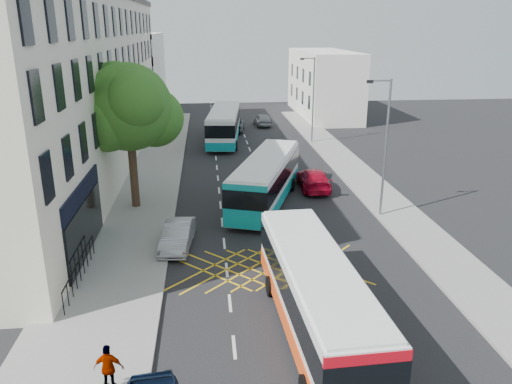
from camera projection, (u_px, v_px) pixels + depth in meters
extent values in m
plane|color=black|center=(322.00, 342.00, 18.12)|extent=(120.00, 120.00, 0.00)
cube|color=gray|center=(136.00, 207.00, 31.45)|extent=(5.00, 70.00, 0.15)
cube|color=gray|center=(382.00, 198.00, 32.96)|extent=(3.00, 70.00, 0.15)
cube|color=beige|center=(72.00, 87.00, 37.86)|extent=(8.00, 45.00, 13.00)
cube|color=black|center=(81.00, 192.00, 23.65)|extent=(0.12, 7.00, 0.90)
cube|color=black|center=(85.00, 228.00, 24.22)|extent=(0.12, 7.00, 2.60)
cube|color=silver|center=(130.00, 72.00, 67.12)|extent=(8.00, 20.00, 10.00)
cube|color=silver|center=(323.00, 83.00, 63.21)|extent=(6.00, 18.00, 8.00)
cylinder|color=#382619|center=(134.00, 172.00, 30.73)|extent=(0.50, 0.50, 4.40)
sphere|color=#285E1A|center=(128.00, 107.00, 29.46)|extent=(5.20, 5.20, 5.20)
sphere|color=#285E1A|center=(154.00, 118.00, 30.60)|extent=(3.60, 3.60, 3.60)
sphere|color=#285E1A|center=(107.00, 119.00, 28.97)|extent=(3.80, 3.80, 3.80)
sphere|color=#285E1A|center=(135.00, 100.00, 28.10)|extent=(3.40, 3.40, 3.40)
sphere|color=#285E1A|center=(116.00, 88.00, 30.11)|extent=(3.20, 3.20, 3.20)
cylinder|color=slate|center=(385.00, 149.00, 28.73)|extent=(0.14, 0.14, 8.00)
cylinder|color=slate|center=(381.00, 81.00, 27.44)|extent=(1.20, 0.10, 0.10)
cube|color=black|center=(370.00, 82.00, 27.40)|extent=(0.35, 0.15, 0.18)
cylinder|color=slate|center=(313.00, 101.00, 47.61)|extent=(0.14, 0.14, 8.00)
cylinder|color=slate|center=(308.00, 58.00, 46.32)|extent=(1.20, 0.10, 0.10)
cube|color=black|center=(302.00, 59.00, 46.28)|extent=(0.35, 0.15, 0.18)
cube|color=silver|center=(316.00, 294.00, 18.25)|extent=(2.83, 10.57, 2.52)
cube|color=silver|center=(317.00, 261.00, 17.84)|extent=(2.64, 10.35, 0.11)
cube|color=black|center=(316.00, 285.00, 18.14)|extent=(2.90, 10.63, 1.05)
cube|color=#FF4E15|center=(315.00, 314.00, 18.53)|extent=(2.89, 10.62, 0.71)
cylinder|color=black|center=(270.00, 286.00, 21.14)|extent=(0.30, 0.87, 0.86)
cylinder|color=black|center=(325.00, 282.00, 21.47)|extent=(0.30, 0.87, 0.86)
cylinder|color=black|center=(380.00, 381.00, 15.48)|extent=(0.30, 0.87, 0.86)
cube|color=silver|center=(266.00, 179.00, 31.80)|extent=(5.84, 10.98, 2.59)
cube|color=silver|center=(266.00, 158.00, 31.38)|extent=(5.58, 10.71, 0.12)
cube|color=black|center=(266.00, 173.00, 31.69)|extent=(5.91, 11.05, 1.08)
cube|color=#0C9B95|center=(266.00, 192.00, 32.09)|extent=(5.90, 11.04, 0.73)
cube|color=#0B9294|center=(245.00, 207.00, 26.85)|extent=(2.38, 0.91, 2.45)
cube|color=#FF0C0C|center=(228.00, 217.00, 27.27)|extent=(0.26, 0.14, 0.25)
cube|color=#FF0C0C|center=(262.00, 220.00, 26.85)|extent=(0.26, 0.14, 0.25)
cylinder|color=black|center=(258.00, 182.00, 35.16)|extent=(0.55, 0.92, 0.88)
cylinder|color=black|center=(292.00, 185.00, 34.63)|extent=(0.55, 0.92, 0.88)
cylinder|color=black|center=(232.00, 215.00, 29.11)|extent=(0.55, 0.92, 0.88)
cylinder|color=black|center=(273.00, 218.00, 28.57)|extent=(0.55, 0.92, 0.88)
cube|color=silver|center=(224.00, 124.00, 48.98)|extent=(3.77, 11.61, 2.75)
cube|color=silver|center=(224.00, 110.00, 48.53)|extent=(3.54, 11.36, 0.12)
cube|color=black|center=(224.00, 120.00, 48.85)|extent=(3.84, 11.67, 1.14)
cube|color=#0C969F|center=(224.00, 134.00, 49.28)|extent=(3.83, 11.66, 0.78)
cube|color=white|center=(220.00, 136.00, 43.59)|extent=(2.63, 0.38, 2.59)
cube|color=#FF0C0C|center=(208.00, 144.00, 43.81)|extent=(0.25, 0.09, 0.25)
cube|color=#FF0C0C|center=(232.00, 144.00, 43.80)|extent=(0.25, 0.09, 0.25)
cylinder|color=black|center=(214.00, 131.00, 52.33)|extent=(0.39, 0.96, 0.93)
cylinder|color=black|center=(239.00, 131.00, 52.32)|extent=(0.39, 0.96, 0.93)
cylinder|color=black|center=(208.00, 146.00, 45.75)|extent=(0.39, 0.96, 0.93)
cylinder|color=black|center=(236.00, 146.00, 45.73)|extent=(0.39, 0.96, 0.93)
imported|color=#9A9BA1|center=(178.00, 236.00, 25.66)|extent=(1.81, 4.12, 1.32)
imported|color=#B80724|center=(313.00, 179.00, 34.99)|extent=(2.12, 4.90, 1.40)
imported|color=#43454B|center=(234.00, 126.00, 54.06)|extent=(2.58, 4.68, 1.24)
imported|color=#929499|center=(262.00, 120.00, 57.22)|extent=(1.87, 4.15, 1.38)
imported|color=gray|center=(109.00, 368.00, 15.28)|extent=(0.96, 0.48, 1.58)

